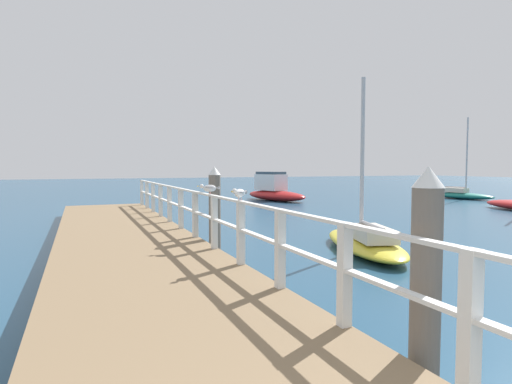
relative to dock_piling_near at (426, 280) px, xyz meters
name	(u,v)px	position (x,y,z in m)	size (l,w,h in m)	color
pier_deck	(130,251)	(-1.89, 6.88, -0.86)	(3.19, 20.02, 0.43)	#846B4C
pier_railing	(195,209)	(-0.38, 6.88, 0.03)	(0.12, 18.54, 1.11)	silver
dock_piling_near	(426,280)	(0.00, 0.00, 0.00)	(0.29, 0.29, 2.13)	#6B6056
dock_piling_far	(215,211)	(0.00, 6.53, 0.00)	(0.29, 0.29, 2.13)	#6B6056
seagull_foreground	(240,193)	(-0.39, 3.85, 0.60)	(0.40, 0.33, 0.21)	white
seagull_background	(209,188)	(-0.39, 5.66, 0.60)	(0.44, 0.27, 0.21)	white
boat_0	(274,191)	(8.41, 20.92, -0.47)	(2.94, 5.33, 1.81)	red
boat_1	(462,194)	(20.31, 17.15, -0.77)	(1.99, 4.30, 5.32)	#197266
boat_3	(365,241)	(3.63, 5.60, -0.80)	(2.64, 4.52, 4.37)	gold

